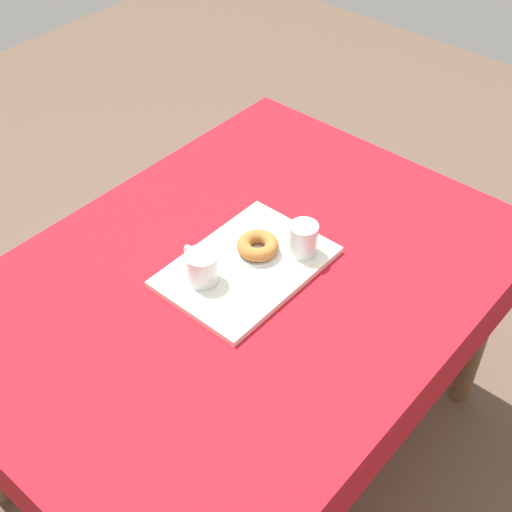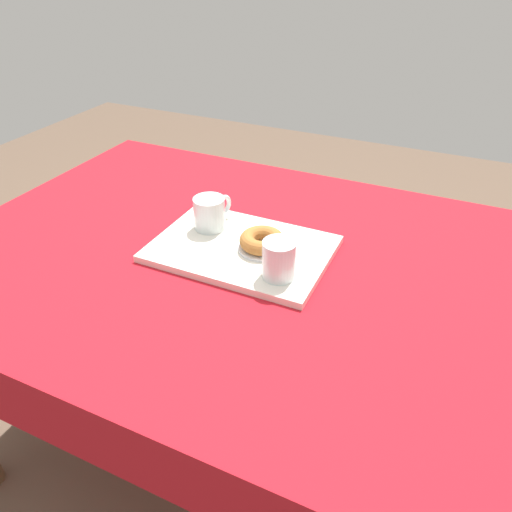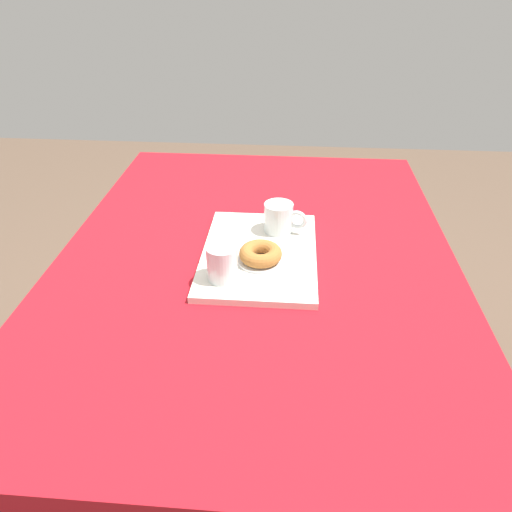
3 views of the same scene
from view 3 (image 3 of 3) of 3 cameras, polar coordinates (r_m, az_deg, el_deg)
ground_plane at (r=1.84m, az=0.07°, el=-20.13°), size 6.00×6.00×0.00m
dining_table at (r=1.37m, az=0.09°, el=-2.92°), size 1.45×1.07×0.77m
serving_tray at (r=1.29m, az=0.39°, el=0.25°), size 0.43×0.30×0.02m
tea_mug_left at (r=1.36m, az=2.78°, el=4.47°), size 0.08×0.12×0.08m
water_glass_near at (r=1.16m, az=-4.02°, el=-1.03°), size 0.08×0.08×0.09m
donut_plate_left at (r=1.24m, az=0.54°, el=-0.57°), size 0.12×0.12×0.01m
sugar_donut_left at (r=1.22m, az=0.54°, el=0.28°), size 0.11×0.11×0.04m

